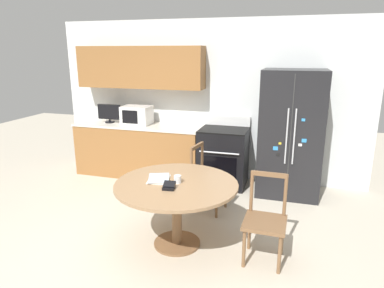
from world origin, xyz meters
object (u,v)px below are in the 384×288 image
(refrigerator, at_px, (291,134))
(dining_chair_right, at_px, (265,221))
(candle_glass, at_px, (178,180))
(countertop_tv, at_px, (109,113))
(wallet, at_px, (169,186))
(microwave, at_px, (137,115))
(oven_range, at_px, (223,156))
(dining_chair_far, at_px, (208,180))

(refrigerator, relative_size, dining_chair_right, 2.05)
(candle_glass, bearing_deg, countertop_tv, 134.45)
(refrigerator, distance_m, countertop_tv, 3.03)
(refrigerator, bearing_deg, countertop_tv, 178.53)
(wallet, bearing_deg, microwave, 122.55)
(oven_range, relative_size, countertop_tv, 2.62)
(candle_glass, bearing_deg, microwave, 125.49)
(dining_chair_right, bearing_deg, refrigerator, -94.00)
(microwave, bearing_deg, oven_range, -1.12)
(dining_chair_right, bearing_deg, wallet, 10.93)
(countertop_tv, height_order, dining_chair_right, countertop_tv)
(dining_chair_far, bearing_deg, countertop_tv, -107.31)
(microwave, bearing_deg, dining_chair_right, -40.18)
(oven_range, height_order, dining_chair_far, oven_range)
(wallet, bearing_deg, oven_range, 85.96)
(oven_range, xyz_separation_m, dining_chair_far, (-0.02, -0.98, -0.03))
(refrigerator, height_order, countertop_tv, refrigerator)
(dining_chair_far, xyz_separation_m, wallet, (-0.13, -1.12, 0.33))
(countertop_tv, distance_m, dining_chair_far, 2.33)
(dining_chair_far, height_order, wallet, dining_chair_far)
(refrigerator, relative_size, dining_chair_far, 2.05)
(microwave, bearing_deg, refrigerator, -1.95)
(countertop_tv, xyz_separation_m, dining_chair_far, (2.00, -1.00, -0.64))
(refrigerator, height_order, dining_chair_right, refrigerator)
(countertop_tv, bearing_deg, oven_range, -0.62)
(countertop_tv, xyz_separation_m, dining_chair_right, (2.84, -1.96, -0.64))
(microwave, relative_size, dining_chair_far, 0.52)
(countertop_tv, relative_size, wallet, 2.96)
(oven_range, xyz_separation_m, candle_glass, (-0.12, -1.92, 0.30))
(microwave, xyz_separation_m, candle_glass, (1.39, -1.95, -0.28))
(oven_range, relative_size, microwave, 2.29)
(dining_chair_far, distance_m, dining_chair_right, 1.27)
(oven_range, distance_m, countertop_tv, 2.11)
(oven_range, distance_m, microwave, 1.62)
(countertop_tv, bearing_deg, wallet, -48.55)
(refrigerator, xyz_separation_m, dining_chair_right, (-0.18, -1.88, -0.49))
(oven_range, xyz_separation_m, microwave, (-1.51, 0.03, 0.59))
(countertop_tv, bearing_deg, dining_chair_right, -34.57)
(microwave, xyz_separation_m, wallet, (1.36, -2.13, -0.29))
(countertop_tv, bearing_deg, dining_chair_far, -26.54)
(candle_glass, bearing_deg, refrigerator, 58.84)
(refrigerator, distance_m, oven_range, 1.11)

